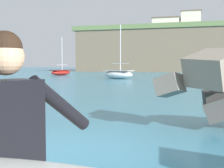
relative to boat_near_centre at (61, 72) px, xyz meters
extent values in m
plane|color=teal|center=(20.61, -42.25, -0.53)|extent=(400.00, 400.00, 0.00)
cube|color=#605B56|center=(23.80, -39.46, 0.05)|extent=(0.89, 0.69, 0.77)
cube|color=slate|center=(22.49, -39.71, 0.73)|extent=(0.93, 0.89, 0.77)
cube|color=#3D3A38|center=(23.81, -39.03, 0.27)|extent=(0.93, 1.10, 0.70)
cube|color=gray|center=(23.64, -39.85, 1.21)|extent=(1.72, 1.76, 1.13)
cube|color=black|center=(22.23, -46.68, 0.91)|extent=(0.33, 0.43, 0.60)
sphere|color=tan|center=(22.23, -46.68, 1.34)|extent=(0.21, 0.21, 0.21)
sphere|color=black|center=(22.23, -46.68, 1.39)|extent=(0.19, 0.19, 0.19)
cylinder|color=black|center=(22.39, -46.34, 1.03)|extent=(0.25, 0.53, 0.41)
ellipsoid|color=maroon|center=(0.00, 0.00, -0.08)|extent=(3.00, 4.62, 0.90)
cube|color=maroon|center=(0.00, 0.00, 0.33)|extent=(2.76, 4.25, 0.10)
cylinder|color=silver|center=(0.11, 0.30, 3.29)|extent=(0.12, 0.12, 5.83)
cylinder|color=silver|center=(0.11, 0.30, 1.27)|extent=(0.96, 2.47, 0.08)
ellipsoid|color=white|center=(13.12, -10.07, 0.02)|extent=(4.53, 3.11, 1.09)
cube|color=#ACACAC|center=(13.12, -10.07, 0.52)|extent=(4.16, 2.86, 0.10)
cylinder|color=silver|center=(13.41, -10.16, 3.51)|extent=(0.12, 0.12, 5.90)
cylinder|color=silver|center=(13.41, -10.16, 1.46)|extent=(2.39, 0.81, 0.08)
ellipsoid|color=#1E6656|center=(26.01, -9.34, -0.04)|extent=(4.60, 2.36, 0.98)
cube|color=#164C41|center=(26.01, -9.34, 0.41)|extent=(4.23, 2.17, 0.10)
cube|color=silver|center=(20.73, 45.26, 14.19)|extent=(5.67, 4.89, 5.37)
cube|color=#66564C|center=(20.73, 45.26, 17.02)|extent=(5.95, 5.14, 0.30)
cube|color=silver|center=(13.44, 46.32, 13.37)|extent=(8.00, 7.46, 3.74)
cube|color=#66564C|center=(13.44, 46.32, 15.39)|extent=(8.40, 7.84, 0.30)
camera|label=1|loc=(23.27, -48.13, 1.30)|focal=48.29mm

